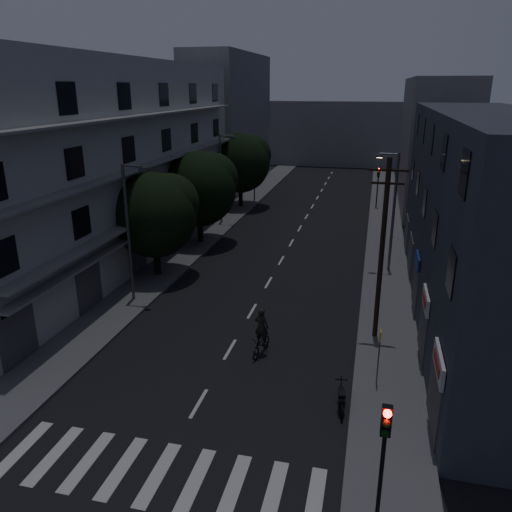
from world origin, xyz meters
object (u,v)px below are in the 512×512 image
at_px(motorcycle, 341,400).
at_px(cyclist, 261,339).
at_px(traffic_signal_near, 384,444).
at_px(utility_pole, 382,247).
at_px(bus_stop_sign, 379,348).

bearing_deg(motorcycle, cyclist, 132.15).
bearing_deg(traffic_signal_near, utility_pole, 90.88).
distance_m(bus_stop_sign, motorcycle, 2.76).
distance_m(utility_pole, motorcycle, 7.88).
relative_size(motorcycle, cyclist, 0.75).
relative_size(traffic_signal_near, bus_stop_sign, 1.62).
xyz_separation_m(utility_pole, bus_stop_sign, (0.12, -4.48, -2.98)).
distance_m(traffic_signal_near, bus_stop_sign, 7.62).
bearing_deg(utility_pole, bus_stop_sign, -88.41).
bearing_deg(utility_pole, traffic_signal_near, -89.12).
bearing_deg(cyclist, traffic_signal_near, -49.18).
xyz_separation_m(traffic_signal_near, utility_pole, (-0.18, 12.01, 1.77)).
relative_size(traffic_signal_near, utility_pole, 0.46).
bearing_deg(motorcycle, traffic_signal_near, -82.69).
height_order(utility_pole, bus_stop_sign, utility_pole).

